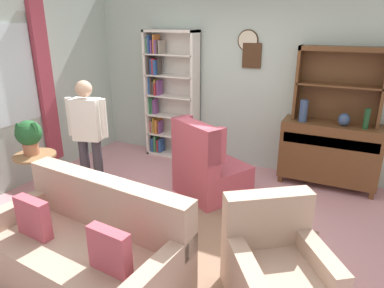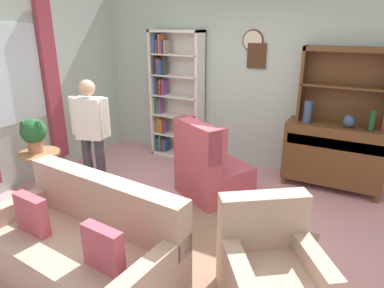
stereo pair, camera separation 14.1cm
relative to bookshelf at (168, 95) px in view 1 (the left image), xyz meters
name	(u,v)px [view 1 (the left image)]	position (x,y,z in m)	size (l,w,h in m)	color
ground_plane	(177,226)	(1.18, -1.95, -1.08)	(5.40, 4.60, 0.02)	#C68C93
wall_back	(241,78)	(1.18, 0.18, 0.34)	(5.00, 0.09, 2.80)	#ADC1B7
wall_left	(6,88)	(-1.34, -1.95, 0.33)	(0.16, 4.20, 2.80)	#ADC1B7
area_rug	(180,244)	(1.38, -2.25, -1.06)	(2.60, 1.76, 0.01)	#846651
bookshelf	(168,95)	(0.00, 0.00, 0.00)	(0.90, 0.30, 2.10)	silver
sideboard	(329,152)	(2.60, -0.09, -0.56)	(1.30, 0.45, 0.92)	brown
sideboard_hutch	(340,75)	(2.60, 0.02, 0.49)	(1.10, 0.26, 1.00)	brown
vase_tall	(303,111)	(2.21, -0.17, 0.00)	(0.11, 0.11, 0.30)	#33476B
vase_round	(344,120)	(2.73, -0.15, -0.06)	(0.15, 0.15, 0.17)	#33476B
bottle_wine	(367,119)	(2.99, -0.18, -0.02)	(0.07, 0.07, 0.27)	#194223
couch_floral	(88,251)	(0.90, -3.06, -0.76)	(1.87, 1.01, 0.90)	tan
armchair_floral	(276,272)	(2.45, -2.59, -0.78)	(1.06, 1.07, 0.88)	tan
wingback_chair	(208,169)	(1.20, -1.10, -0.69)	(1.07, 1.08, 1.05)	#B74C5B
plant_stand	(37,172)	(-0.74, -2.16, -0.68)	(0.52, 0.52, 0.63)	#997047
potted_plant_large	(29,135)	(-0.78, -2.16, -0.18)	(0.32, 0.32, 0.44)	#AD6B4C
potted_plant_small	(50,199)	(-0.33, -2.37, -0.88)	(0.24, 0.24, 0.33)	#AD6B4C
person_reading	(88,133)	(-0.12, -1.82, -0.16)	(0.52, 0.29, 1.56)	#38333D
coffee_table	(138,207)	(0.90, -2.29, -0.72)	(0.80, 0.50, 0.42)	brown
book_stack	(138,198)	(0.88, -2.26, -0.63)	(0.21, 0.13, 0.04)	#B22D33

